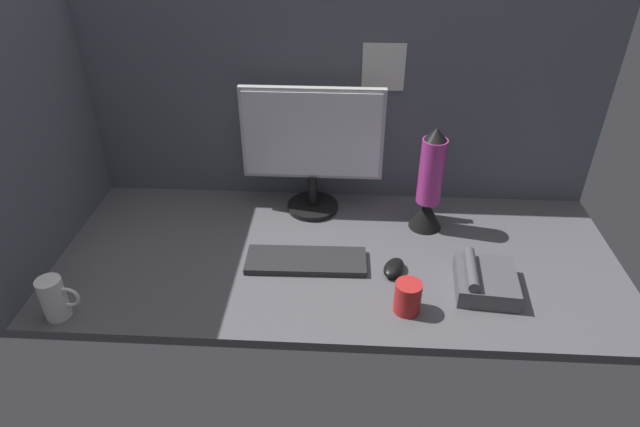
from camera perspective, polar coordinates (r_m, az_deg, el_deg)
The scene contains 10 objects.
ground_plane at distance 174.73cm, azimuth 1.09°, elevation -4.29°, with size 180.00×80.00×3.00cm, color #515156.
cubicle_wall_back at distance 187.81cm, azimuth 1.72°, elevation 12.88°, with size 180.00×5.50×79.23cm.
cubicle_wall_side at distance 178.72cm, azimuth -28.33°, elevation 7.74°, with size 5.00×80.00×79.23cm, color #565B66.
monitor at distance 182.48cm, azimuth -0.81°, elevation 7.30°, with size 47.44×18.00×44.73cm.
keyboard at distance 167.96cm, azimuth -1.47°, elevation -4.99°, with size 37.00×13.00×2.00cm, color #262628.
mouse at distance 165.62cm, azimuth 7.77°, elevation -5.68°, with size 5.60×9.60×3.40cm, color black.
mug_ceramic_white at distance 163.29cm, azimuth -26.14°, elevation -8.01°, with size 10.79×6.74×12.50cm.
mug_red_plastic at distance 151.59cm, azimuth 9.20°, elevation -8.68°, with size 7.43×7.43×9.37cm.
lava_lamp at distance 180.33cm, azimuth 11.44°, elevation 2.70°, with size 11.11×11.11×36.36cm.
desk_phone at distance 164.32cm, azimuth 16.90°, elevation -6.74°, with size 18.55×20.38×8.80cm.
Camera 1 is at (4.61, -138.57, 104.84)cm, focal length 30.42 mm.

